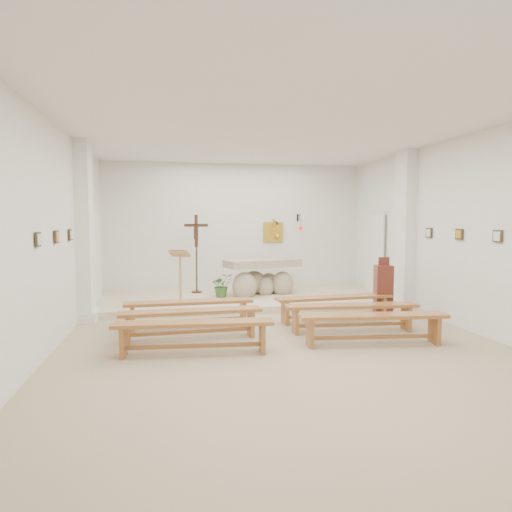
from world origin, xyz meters
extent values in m
cube|color=tan|center=(0.00, 0.00, 0.00)|extent=(7.00, 10.00, 0.00)
cube|color=white|center=(-3.49, 0.00, 1.75)|extent=(0.02, 10.00, 3.50)
cube|color=white|center=(3.49, 0.00, 1.75)|extent=(0.02, 10.00, 3.50)
cube|color=white|center=(0.00, 4.99, 1.75)|extent=(7.00, 0.02, 3.50)
cube|color=silver|center=(0.00, 0.00, 3.49)|extent=(7.00, 10.00, 0.02)
cube|color=beige|center=(0.00, 3.50, 0.07)|extent=(6.98, 3.00, 0.15)
cube|color=white|center=(-3.37, 2.00, 1.75)|extent=(0.26, 0.55, 3.50)
cube|color=white|center=(3.37, 2.00, 1.75)|extent=(0.26, 0.55, 3.50)
cube|color=gold|center=(1.05, 4.96, 1.65)|extent=(0.55, 0.04, 0.55)
cube|color=black|center=(1.75, 4.97, 2.05)|extent=(0.04, 0.02, 0.20)
cylinder|color=black|center=(1.75, 4.82, 2.12)|extent=(0.02, 0.30, 0.02)
cylinder|color=black|center=(1.75, 4.67, 1.95)|extent=(0.01, 0.01, 0.34)
sphere|color=red|center=(1.75, 4.67, 1.76)|extent=(0.11, 0.11, 0.11)
cube|color=#392C19|center=(-3.47, -0.80, 1.72)|extent=(0.03, 0.20, 0.20)
cube|color=#392C19|center=(-3.47, 0.20, 1.72)|extent=(0.03, 0.20, 0.20)
cube|color=#392C19|center=(-3.47, 1.20, 1.72)|extent=(0.03, 0.20, 0.20)
cube|color=#392C19|center=(3.47, -0.80, 1.72)|extent=(0.03, 0.20, 0.20)
cube|color=#392C19|center=(3.47, 0.20, 1.72)|extent=(0.03, 0.20, 0.20)
cube|color=#392C19|center=(3.47, 1.20, 1.72)|extent=(0.03, 0.20, 0.20)
cube|color=silver|center=(-3.43, 2.70, 0.27)|extent=(0.10, 0.85, 0.52)
cube|color=silver|center=(3.43, 2.70, 0.27)|extent=(0.10, 0.85, 0.52)
ellipsoid|color=tan|center=(-0.01, 3.34, 0.40)|extent=(0.60, 0.51, 0.67)
ellipsoid|color=tan|center=(0.99, 3.63, 0.39)|extent=(0.56, 0.47, 0.63)
ellipsoid|color=tan|center=(0.29, 3.76, 0.42)|extent=(0.63, 0.54, 0.60)
ellipsoid|color=tan|center=(0.69, 3.83, 0.37)|extent=(0.52, 0.44, 0.56)
ellipsoid|color=tan|center=(0.54, 3.59, 0.34)|extent=(0.44, 0.37, 0.52)
cube|color=tan|center=(0.48, 3.62, 0.92)|extent=(1.95, 1.14, 0.18)
cube|color=tan|center=(-1.53, 2.80, 0.17)|extent=(0.46, 0.46, 0.04)
cylinder|color=tan|center=(-1.53, 2.80, 0.67)|extent=(0.05, 0.05, 1.04)
cube|color=tan|center=(-1.54, 2.78, 1.25)|extent=(0.51, 0.43, 0.17)
cube|color=silver|center=(-1.55, 2.74, 1.30)|extent=(0.43, 0.35, 0.13)
cylinder|color=#3E2313|center=(-1.10, 4.18, 0.17)|extent=(0.26, 0.26, 0.03)
cylinder|color=#3E2313|center=(-1.10, 4.18, 0.74)|extent=(0.04, 0.04, 1.18)
cube|color=#3E2313|center=(-1.10, 4.18, 1.71)|extent=(0.09, 0.07, 0.81)
cube|color=#3E2313|center=(-1.10, 4.18, 1.85)|extent=(0.59, 0.19, 0.08)
cube|color=#3E2313|center=(-1.11, 4.15, 1.68)|extent=(0.11, 0.07, 0.34)
imported|color=#325F26|center=(-0.55, 3.42, 0.43)|extent=(0.57, 0.52, 0.56)
cube|color=maroon|center=(2.50, 1.21, 0.53)|extent=(0.39, 0.39, 1.07)
cube|color=maroon|center=(2.50, 1.21, 1.15)|extent=(0.22, 0.09, 0.17)
cube|color=#9F5C2E|center=(-1.41, 1.07, 0.47)|extent=(2.36, 0.46, 0.05)
cube|color=#9F5C2E|center=(-2.42, 1.03, 0.22)|extent=(0.08, 0.34, 0.45)
cube|color=#9F5C2E|center=(-0.40, 1.11, 0.22)|extent=(0.08, 0.34, 0.45)
cube|color=#9F5C2E|center=(-1.41, 1.07, 0.13)|extent=(1.97, 0.14, 0.05)
cube|color=#9F5C2E|center=(1.41, 1.07, 0.47)|extent=(2.37, 0.55, 0.05)
cube|color=#9F5C2E|center=(0.40, 0.99, 0.22)|extent=(0.09, 0.34, 0.45)
cube|color=#9F5C2E|center=(2.42, 1.14, 0.22)|extent=(0.09, 0.34, 0.45)
cube|color=#9F5C2E|center=(1.41, 1.07, 0.13)|extent=(1.97, 0.21, 0.05)
cube|color=#9F5C2E|center=(-1.41, 0.19, 0.47)|extent=(2.36, 0.48, 0.05)
cube|color=#9F5C2E|center=(-2.42, 0.15, 0.22)|extent=(0.08, 0.34, 0.45)
cube|color=#9F5C2E|center=(-0.40, 0.24, 0.22)|extent=(0.08, 0.34, 0.45)
cube|color=#9F5C2E|center=(-1.41, 0.19, 0.13)|extent=(1.97, 0.15, 0.05)
cube|color=#9F5C2E|center=(1.41, 0.19, 0.47)|extent=(2.37, 0.54, 0.05)
cube|color=#9F5C2E|center=(0.40, 0.27, 0.22)|extent=(0.09, 0.34, 0.45)
cube|color=#9F5C2E|center=(2.42, 0.12, 0.22)|extent=(0.09, 0.34, 0.45)
cube|color=#9F5C2E|center=(1.41, 0.19, 0.13)|extent=(1.97, 0.20, 0.05)
cube|color=#9F5C2E|center=(-1.41, -0.68, 0.47)|extent=(2.37, 0.54, 0.05)
cube|color=#9F5C2E|center=(-2.42, -0.61, 0.22)|extent=(0.09, 0.34, 0.45)
cube|color=#9F5C2E|center=(-0.40, -0.76, 0.22)|extent=(0.09, 0.34, 0.45)
cube|color=#9F5C2E|center=(-1.41, -0.68, 0.13)|extent=(1.97, 0.21, 0.05)
cube|color=#9F5C2E|center=(1.41, -0.68, 0.47)|extent=(2.37, 0.61, 0.05)
cube|color=#9F5C2E|center=(0.40, -0.58, 0.22)|extent=(0.10, 0.35, 0.45)
cube|color=#9F5C2E|center=(2.42, -0.78, 0.22)|extent=(0.10, 0.35, 0.45)
cube|color=#9F5C2E|center=(1.41, -0.68, 0.13)|extent=(1.97, 0.26, 0.05)
camera|label=1|loc=(-1.71, -7.33, 1.98)|focal=32.00mm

